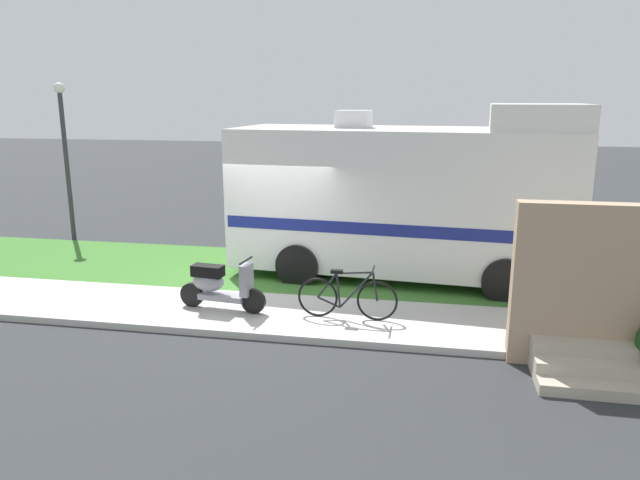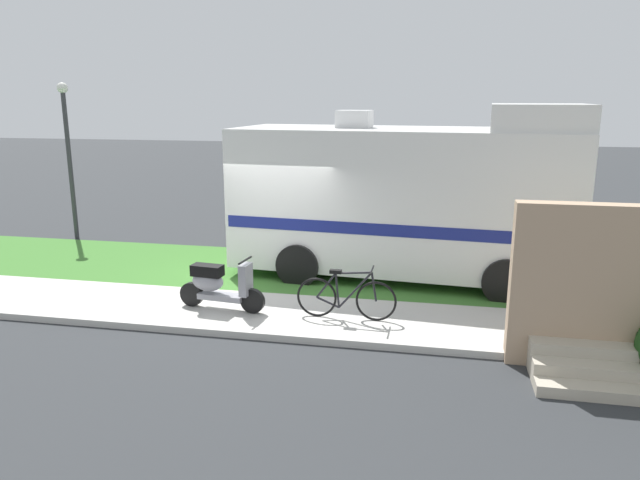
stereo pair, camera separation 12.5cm
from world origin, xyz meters
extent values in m
plane|color=#2D3033|center=(0.00, 0.00, 0.00)|extent=(80.00, 80.00, 0.00)
cube|color=beige|center=(0.00, -1.20, 0.06)|extent=(24.00, 2.00, 0.12)
cube|color=#3D752D|center=(0.00, 1.50, 0.04)|extent=(24.00, 3.40, 0.08)
cube|color=silver|center=(2.52, 1.73, 1.75)|extent=(7.18, 3.05, 2.89)
cube|color=silver|center=(5.12, 1.52, 3.44)|extent=(1.98, 2.52, 0.50)
cube|color=navy|center=(2.52, 1.73, 1.31)|extent=(7.04, 3.06, 0.24)
cube|color=black|center=(5.99, 1.45, 2.25)|extent=(0.25, 2.13, 0.90)
cube|color=silver|center=(1.48, 1.81, 3.37)|extent=(0.75, 0.65, 0.36)
cylinder|color=black|center=(4.78, 2.76, 0.45)|extent=(0.92, 0.35, 0.90)
cylinder|color=black|center=(4.59, 0.36, 0.45)|extent=(0.92, 0.35, 0.90)
cylinder|color=black|center=(0.70, 3.08, 0.45)|extent=(0.92, 0.35, 0.90)
cylinder|color=black|center=(0.51, 0.68, 0.45)|extent=(0.92, 0.35, 0.90)
cylinder|color=black|center=(0.15, -1.31, 0.34)|extent=(0.45, 0.15, 0.44)
cylinder|color=black|center=(-1.04, -1.17, 0.34)|extent=(0.45, 0.15, 0.44)
cube|color=gray|center=(-0.44, -1.24, 0.36)|extent=(0.87, 0.37, 0.10)
cube|color=black|center=(-0.70, -1.21, 0.82)|extent=(0.59, 0.32, 0.20)
ellipsoid|color=gray|center=(-0.70, -1.21, 0.62)|extent=(0.63, 0.37, 0.36)
cube|color=gray|center=(0.04, -1.30, 0.72)|extent=(0.18, 0.33, 0.56)
cylinder|color=black|center=(0.04, -1.30, 1.07)|extent=(0.09, 0.50, 0.04)
sphere|color=white|center=(0.04, -1.30, 0.90)|extent=(0.12, 0.12, 0.12)
torus|color=black|center=(2.32, -1.27, 0.47)|extent=(0.70, 0.04, 0.70)
torus|color=black|center=(1.29, -1.26, 0.47)|extent=(0.70, 0.04, 0.70)
cylinder|color=black|center=(1.96, -1.26, 0.64)|extent=(0.58, 0.04, 0.68)
cylinder|color=black|center=(1.65, -1.26, 0.62)|extent=(0.10, 0.04, 0.61)
cylinder|color=black|center=(1.93, -1.26, 0.94)|extent=(0.62, 0.04, 0.09)
cylinder|color=black|center=(1.49, -1.26, 0.39)|extent=(0.40, 0.04, 0.19)
cylinder|color=black|center=(1.46, -1.26, 0.69)|extent=(0.36, 0.04, 0.47)
cylinder|color=black|center=(2.28, -1.27, 0.72)|extent=(0.12, 0.04, 0.51)
cube|color=black|center=(1.62, -1.26, 0.95)|extent=(0.20, 0.10, 0.06)
cylinder|color=black|center=(2.24, -1.27, 1.01)|extent=(0.03, 0.52, 0.03)
cube|color=#B7B29E|center=(-0.53, 5.68, 1.03)|extent=(2.66, 2.08, 1.49)
cube|color=black|center=(-0.53, 5.68, 1.47)|extent=(2.53, 2.09, 0.44)
cube|color=#B7B29E|center=(2.28, 5.87, 0.64)|extent=(3.22, 2.12, 0.72)
cylinder|color=black|center=(-0.66, 4.75, 0.38)|extent=(0.77, 0.29, 0.76)
cylinder|color=black|center=(-0.79, 6.58, 0.38)|extent=(0.77, 0.29, 0.76)
cylinder|color=black|center=(2.71, 4.98, 0.38)|extent=(0.77, 0.29, 0.76)
cylinder|color=black|center=(2.58, 6.81, 0.38)|extent=(0.77, 0.29, 0.76)
cube|color=#B2A893|center=(5.33, -2.80, 0.08)|extent=(1.40, 0.96, 0.16)
cube|color=#B2A893|center=(5.33, -2.64, 0.24)|extent=(1.40, 0.64, 0.16)
cube|color=#B2A893|center=(5.33, -2.48, 0.40)|extent=(1.40, 0.32, 0.16)
cube|color=tan|center=(5.33, -2.17, 1.20)|extent=(2.00, 0.30, 2.40)
cylinder|color=#B2B2B7|center=(6.42, -1.41, 0.21)|extent=(0.07, 0.07, 0.18)
cylinder|color=brown|center=(6.37, -0.70, 0.23)|extent=(0.08, 0.08, 0.22)
cylinder|color=brown|center=(6.37, -0.70, 0.36)|extent=(0.04, 0.04, 0.04)
cylinder|color=black|center=(6.37, -0.70, 0.39)|extent=(0.04, 0.04, 0.02)
cylinder|color=#333338|center=(-6.49, 3.60, 1.97)|extent=(0.12, 0.12, 3.94)
sphere|color=silver|center=(-6.49, 3.60, 4.06)|extent=(0.28, 0.28, 0.28)
camera|label=1|loc=(3.11, -10.74, 3.81)|focal=33.22mm
camera|label=2|loc=(3.24, -10.72, 3.81)|focal=33.22mm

